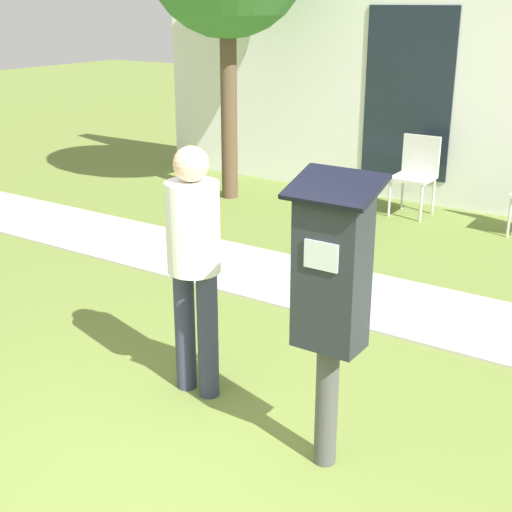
# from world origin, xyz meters

# --- Properties ---
(ground_plane) EXTENTS (40.00, 40.00, 0.00)m
(ground_plane) POSITION_xyz_m (0.00, 0.00, 0.00)
(ground_plane) COLOR olive
(sidewalk) EXTENTS (12.00, 1.10, 0.02)m
(sidewalk) POSITION_xyz_m (0.00, 2.88, 0.01)
(sidewalk) COLOR #B7B2A8
(sidewalk) RESTS_ON ground
(parking_meter) EXTENTS (0.44, 0.31, 1.59)m
(parking_meter) POSITION_xyz_m (0.36, 0.72, 1.02)
(parking_meter) COLOR #4C4C4C
(parking_meter) RESTS_ON ground
(person_standing) EXTENTS (0.32, 0.32, 1.58)m
(person_standing) POSITION_xyz_m (-0.67, 0.93, 0.93)
(person_standing) COLOR #333851
(person_standing) RESTS_ON ground
(outdoor_chair_left) EXTENTS (0.44, 0.44, 0.90)m
(outdoor_chair_left) POSITION_xyz_m (-1.05, 5.51, 0.53)
(outdoor_chair_left) COLOR silver
(outdoor_chair_left) RESTS_ON ground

